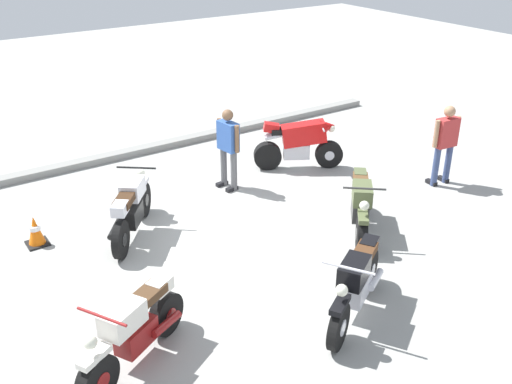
% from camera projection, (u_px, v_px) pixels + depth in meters
% --- Properties ---
extents(ground_plane, '(40.00, 40.00, 0.00)m').
position_uv_depth(ground_plane, '(237.00, 239.00, 10.17)').
color(ground_plane, '#9E9E99').
extents(curb_edge, '(14.00, 0.30, 0.15)m').
position_uv_depth(curb_edge, '(131.00, 152.00, 13.57)').
color(curb_edge, gray).
rests_on(curb_edge, ground).
extents(motorcycle_silver_cruiser, '(1.40, 1.71, 1.09)m').
position_uv_depth(motorcycle_silver_cruiser, '(131.00, 208.00, 10.07)').
color(motorcycle_silver_cruiser, black).
rests_on(motorcycle_silver_cruiser, ground).
extents(motorcycle_red_sportbike, '(1.78, 1.15, 1.14)m').
position_uv_depth(motorcycle_red_sportbike, '(299.00, 142.00, 12.70)').
color(motorcycle_red_sportbike, black).
rests_on(motorcycle_red_sportbike, ground).
extents(motorcycle_cream_vintage, '(1.79, 1.09, 1.07)m').
position_uv_depth(motorcycle_cream_vintage, '(134.00, 331.00, 7.20)').
color(motorcycle_cream_vintage, black).
rests_on(motorcycle_cream_vintage, ground).
extents(motorcycle_olive_vintage, '(1.38, 1.60, 1.07)m').
position_uv_depth(motorcycle_olive_vintage, '(361.00, 206.00, 10.25)').
color(motorcycle_olive_vintage, black).
rests_on(motorcycle_olive_vintage, ground).
extents(motorcycle_black_cruiser, '(1.85, 1.18, 1.09)m').
position_uv_depth(motorcycle_black_cruiser, '(356.00, 284.00, 8.06)').
color(motorcycle_black_cruiser, black).
rests_on(motorcycle_black_cruiser, ground).
extents(person_in_red_shirt, '(0.65, 0.34, 1.68)m').
position_uv_depth(person_in_red_shirt, '(445.00, 140.00, 11.79)').
color(person_in_red_shirt, '#384772').
rests_on(person_in_red_shirt, ground).
extents(person_in_blue_shirt, '(0.35, 0.65, 1.66)m').
position_uv_depth(person_in_blue_shirt, '(228.00, 144.00, 11.64)').
color(person_in_blue_shirt, '#59595B').
rests_on(person_in_blue_shirt, ground).
extents(traffic_cone, '(0.36, 0.36, 0.53)m').
position_uv_depth(traffic_cone, '(35.00, 231.00, 9.90)').
color(traffic_cone, black).
rests_on(traffic_cone, ground).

